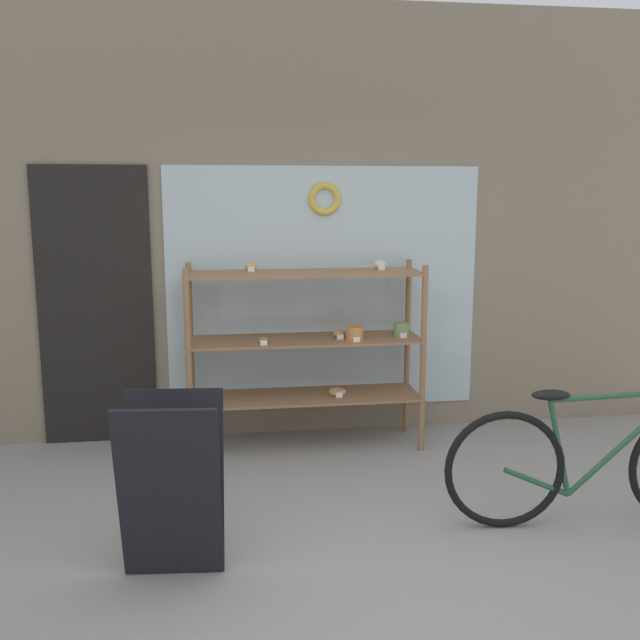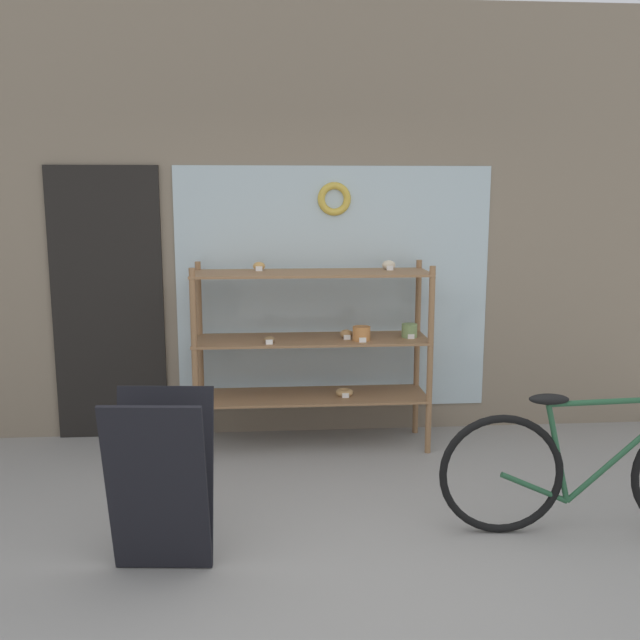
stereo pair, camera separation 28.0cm
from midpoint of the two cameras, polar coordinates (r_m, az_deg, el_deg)
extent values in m
plane|color=gray|center=(3.61, 0.74, -21.66)|extent=(30.00, 30.00, 0.00)
cube|color=gray|center=(5.56, -3.24, 7.62)|extent=(6.34, 0.08, 3.31)
cube|color=silver|center=(5.58, -1.10, 2.46)|extent=(2.44, 0.02, 1.90)
cube|color=black|center=(5.65, -18.87, 0.97)|extent=(0.84, 0.03, 2.10)
torus|color=gold|center=(5.51, -1.10, 9.66)|extent=(0.26, 0.06, 0.26)
cylinder|color=#8E6642|center=(5.09, -12.01, -3.77)|extent=(0.04, 0.04, 1.39)
cylinder|color=#8E6642|center=(5.25, 6.74, -3.19)|extent=(0.04, 0.04, 1.39)
cylinder|color=#8E6642|center=(5.52, -11.71, -2.65)|extent=(0.04, 0.04, 1.39)
cylinder|color=#8E6642|center=(5.67, 5.59, -2.16)|extent=(0.04, 0.04, 1.39)
cube|color=#8E6642|center=(5.39, -2.70, -6.13)|extent=(1.73, 0.49, 0.02)
cube|color=#8E6642|center=(5.29, -2.74, -1.60)|extent=(1.73, 0.49, 0.02)
cube|color=#8E6642|center=(5.21, -2.78, 3.75)|extent=(1.73, 0.49, 0.02)
ellipsoid|color=beige|center=(5.40, 3.34, 4.45)|extent=(0.10, 0.09, 0.07)
cube|color=white|center=(5.35, 3.46, 4.21)|extent=(0.05, 0.00, 0.04)
ellipsoid|color=brown|center=(5.12, -6.12, -1.62)|extent=(0.08, 0.07, 0.06)
cube|color=white|center=(5.07, -6.10, -1.84)|extent=(0.05, 0.00, 0.04)
ellipsoid|color=#AD7F4C|center=(5.30, 0.03, -1.11)|extent=(0.09, 0.08, 0.07)
cube|color=white|center=(5.25, 0.11, -1.38)|extent=(0.05, 0.00, 0.04)
ellipsoid|color=tan|center=(5.32, -7.06, 4.26)|extent=(0.09, 0.08, 0.06)
cube|color=white|center=(5.27, -7.05, 4.05)|extent=(0.05, 0.00, 0.04)
cylinder|color=#C67F42|center=(5.22, 1.27, -1.06)|extent=(0.13, 0.13, 0.10)
cube|color=white|center=(5.16, 1.40, -1.58)|extent=(0.05, 0.00, 0.04)
cylinder|color=#7A995B|center=(5.38, 5.04, -0.77)|extent=(0.12, 0.12, 0.10)
cube|color=white|center=(5.32, 5.20, -1.25)|extent=(0.05, 0.00, 0.04)
torus|color=tan|center=(5.39, -0.08, -5.79)|extent=(0.13, 0.13, 0.04)
cube|color=white|center=(5.32, 0.03, -6.05)|extent=(0.05, 0.00, 0.04)
torus|color=black|center=(4.23, 12.71, -11.63)|extent=(0.70, 0.11, 0.70)
cylinder|color=#235133|center=(4.41, 21.47, -9.19)|extent=(0.64, 0.09, 0.63)
cylinder|color=#235133|center=(4.30, 20.90, -5.70)|extent=(0.75, 0.10, 0.07)
cylinder|color=#235133|center=(4.28, 16.80, -9.79)|extent=(0.17, 0.05, 0.57)
cylinder|color=#235133|center=(4.31, 15.12, -12.44)|extent=(0.39, 0.07, 0.19)
ellipsoid|color=black|center=(4.16, 16.16, -5.80)|extent=(0.23, 0.11, 0.06)
cube|color=black|center=(3.65, -14.20, -13.40)|extent=(0.51, 0.24, 0.91)
cube|color=black|center=(3.81, -13.68, -12.32)|extent=(0.51, 0.24, 0.91)
camera|label=1|loc=(0.14, -91.81, -0.33)|focal=40.00mm
camera|label=2|loc=(0.14, 88.19, 0.33)|focal=40.00mm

